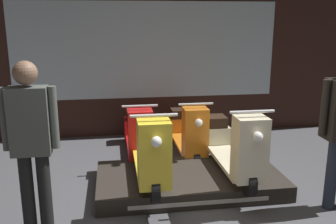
# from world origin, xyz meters

# --- Properties ---
(shop_wall_back) EXTENTS (8.54, 0.09, 3.20)m
(shop_wall_back) POSITION_xyz_m (0.00, 3.42, 1.60)
(shop_wall_back) COLOR #331E19
(shop_wall_back) RESTS_ON ground_plane
(display_platform) EXTENTS (2.32, 1.19, 0.20)m
(display_platform) POSITION_xyz_m (0.29, 1.01, 0.10)
(display_platform) COLOR #2D2823
(display_platform) RESTS_ON ground_plane
(scooter_display_left) EXTENTS (0.49, 1.76, 0.97)m
(scooter_display_left) POSITION_xyz_m (-0.23, 0.93, 0.56)
(scooter_display_left) COLOR black
(scooter_display_left) RESTS_ON display_platform
(scooter_display_right) EXTENTS (0.49, 1.76, 0.97)m
(scooter_display_right) POSITION_xyz_m (0.82, 0.93, 0.56)
(scooter_display_right) COLOR black
(scooter_display_right) RESTS_ON display_platform
(scooter_backrow_0) EXTENTS (0.49, 1.76, 0.97)m
(scooter_backrow_0) POSITION_xyz_m (-0.27, 2.23, 0.36)
(scooter_backrow_0) COLOR black
(scooter_backrow_0) RESTS_ON ground_plane
(scooter_backrow_1) EXTENTS (0.49, 1.76, 0.97)m
(scooter_backrow_1) POSITION_xyz_m (0.50, 2.23, 0.36)
(scooter_backrow_1) COLOR black
(scooter_backrow_1) RESTS_ON ground_plane
(person_left_browsing) EXTENTS (0.53, 0.23, 1.73)m
(person_left_browsing) POSITION_xyz_m (-1.42, 0.26, 1.00)
(person_left_browsing) COLOR black
(person_left_browsing) RESTS_ON ground_plane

